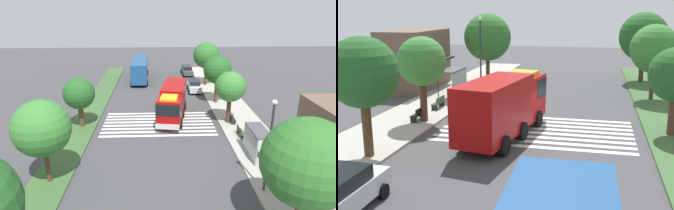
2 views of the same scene
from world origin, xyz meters
TOP-DOWN VIEW (x-y plane):
  - ground_plane at (0.00, 0.00)m, footprint 120.00×120.00m
  - sidewalk at (0.00, 9.22)m, footprint 60.00×4.90m
  - median_strip at (0.00, -8.26)m, footprint 60.00×3.00m
  - crosswalk at (-0.55, 0.00)m, footprint 6.75×12.18m
  - fire_truck at (-2.08, 1.63)m, footprint 9.54×3.96m
  - parked_car_west at (-23.77, 5.56)m, footprint 4.82×2.14m
  - parked_car_mid at (-12.82, 5.56)m, footprint 4.27×2.01m
  - transit_bus at (-20.23, -3.04)m, footprint 11.08×3.01m
  - bus_stop_shelter at (7.24, 8.15)m, footprint 3.50×1.40m
  - bench_near_shelter at (3.24, 8.16)m, footprint 1.60×0.50m
  - bench_west_of_shelter at (-0.33, 8.16)m, footprint 1.60×0.50m
  - street_lamp at (12.15, 7.36)m, footprint 0.36×0.36m
  - sidewalk_tree_far_west at (-16.05, 7.76)m, footprint 4.13×4.13m
  - sidewalk_tree_west at (-7.32, 7.76)m, footprint 3.64×3.64m
  - sidewalk_tree_center at (-0.35, 7.76)m, footprint 3.29×3.29m
  - sidewalk_tree_far_east at (16.19, 7.76)m, footprint 4.96×4.96m
  - median_tree_far_west at (0.09, -8.26)m, footprint 3.30×3.30m
  - median_tree_west at (10.33, -8.26)m, footprint 4.09×4.09m

SIDE VIEW (x-z plane):
  - ground_plane at x=0.00m, z-range 0.00..0.00m
  - crosswalk at x=-0.55m, z-range 0.00..0.01m
  - sidewalk at x=0.00m, z-range 0.00..0.14m
  - median_strip at x=0.00m, z-range 0.00..0.14m
  - bench_near_shelter at x=3.24m, z-range 0.14..1.04m
  - bench_west_of_shelter at x=-0.33m, z-range 0.14..1.04m
  - parked_car_west at x=-23.77m, z-range 0.03..1.69m
  - parked_car_mid at x=-12.82m, z-range 0.03..1.72m
  - bus_stop_shelter at x=7.24m, z-range 0.66..3.12m
  - fire_truck at x=-2.08m, z-range 0.22..3.96m
  - transit_bus at x=-20.23m, z-range 0.33..3.94m
  - median_tree_far_west at x=0.09m, z-range 1.10..6.43m
  - street_lamp at x=12.15m, z-range 0.71..7.50m
  - sidewalk_tree_center at x=-0.35m, z-range 1.32..7.07m
  - median_tree_west at x=10.33m, z-range 1.23..7.55m
  - sidewalk_tree_west at x=-7.32m, z-range 1.39..7.60m
  - sidewalk_tree_far_east at x=16.19m, z-range 1.19..8.28m
  - sidewalk_tree_far_west at x=-16.05m, z-range 1.49..8.37m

